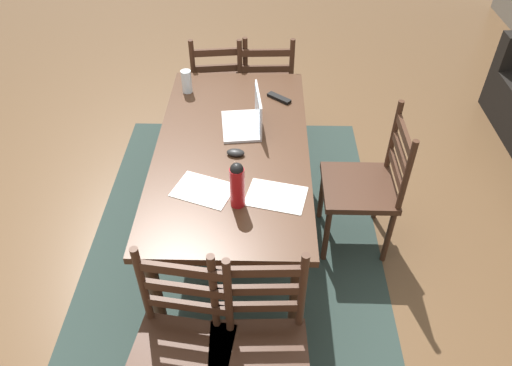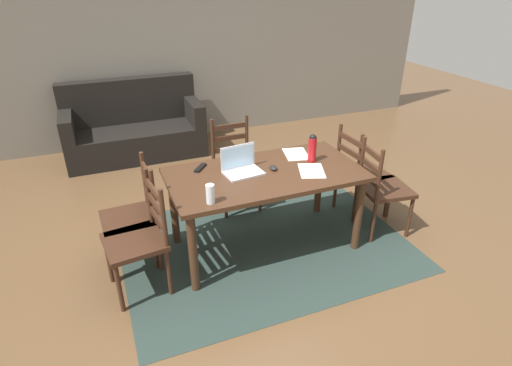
{
  "view_description": "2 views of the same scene",
  "coord_description": "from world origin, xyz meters",
  "px_view_note": "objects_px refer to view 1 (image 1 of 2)",
  "views": [
    {
      "loc": [
        2.21,
        0.19,
        2.44
      ],
      "look_at": [
        0.05,
        0.14,
        0.52
      ],
      "focal_mm": 33.93,
      "sensor_mm": 36.0,
      "label": 1
    },
    {
      "loc": [
        -1.27,
        -2.96,
        2.33
      ],
      "look_at": [
        -0.09,
        -0.0,
        0.67
      ],
      "focal_mm": 29.22,
      "sensor_mm": 36.0,
      "label": 2
    }
  ],
  "objects_px": {
    "laptop": "(249,119)",
    "tv_remote": "(279,98)",
    "chair_left_far": "(264,89)",
    "chair_right_near": "(181,354)",
    "computer_mouse": "(236,153)",
    "chair_left_near": "(220,88)",
    "drinking_glass": "(187,81)",
    "water_bottle": "(237,184)",
    "dining_table": "(233,158)",
    "chair_far_head": "(366,186)",
    "chair_right_far": "(259,356)"
  },
  "relations": [
    {
      "from": "drinking_glass",
      "to": "computer_mouse",
      "type": "relative_size",
      "value": 1.52
    },
    {
      "from": "chair_right_far",
      "to": "laptop",
      "type": "height_order",
      "value": "laptop"
    },
    {
      "from": "chair_left_far",
      "to": "chair_right_near",
      "type": "xyz_separation_m",
      "value": [
        2.25,
        -0.35,
        0.0
      ]
    },
    {
      "from": "water_bottle",
      "to": "drinking_glass",
      "type": "bearing_deg",
      "value": -160.03
    },
    {
      "from": "chair_left_far",
      "to": "dining_table",
      "type": "bearing_deg",
      "value": -8.93
    },
    {
      "from": "chair_right_far",
      "to": "tv_remote",
      "type": "xyz_separation_m",
      "value": [
        -1.63,
        0.1,
        0.31
      ]
    },
    {
      "from": "dining_table",
      "to": "laptop",
      "type": "bearing_deg",
      "value": 155.18
    },
    {
      "from": "dining_table",
      "to": "tv_remote",
      "type": "distance_m",
      "value": 0.58
    },
    {
      "from": "laptop",
      "to": "water_bottle",
      "type": "relative_size",
      "value": 1.33
    },
    {
      "from": "chair_left_near",
      "to": "laptop",
      "type": "bearing_deg",
      "value": 15.46
    },
    {
      "from": "chair_left_far",
      "to": "laptop",
      "type": "bearing_deg",
      "value": -5.39
    },
    {
      "from": "dining_table",
      "to": "chair_right_far",
      "type": "height_order",
      "value": "chair_right_far"
    },
    {
      "from": "chair_right_far",
      "to": "chair_right_near",
      "type": "bearing_deg",
      "value": -89.94
    },
    {
      "from": "water_bottle",
      "to": "chair_far_head",
      "type": "bearing_deg",
      "value": 122.51
    },
    {
      "from": "laptop",
      "to": "drinking_glass",
      "type": "relative_size",
      "value": 2.26
    },
    {
      "from": "dining_table",
      "to": "drinking_glass",
      "type": "distance_m",
      "value": 0.69
    },
    {
      "from": "chair_far_head",
      "to": "drinking_glass",
      "type": "xyz_separation_m",
      "value": [
        -0.59,
        -1.14,
        0.37
      ]
    },
    {
      "from": "chair_right_near",
      "to": "tv_remote",
      "type": "height_order",
      "value": "chair_right_near"
    },
    {
      "from": "chair_left_far",
      "to": "computer_mouse",
      "type": "height_order",
      "value": "chair_left_far"
    },
    {
      "from": "chair_right_far",
      "to": "chair_left_far",
      "type": "bearing_deg",
      "value": 179.91
    },
    {
      "from": "laptop",
      "to": "dining_table",
      "type": "bearing_deg",
      "value": -24.82
    },
    {
      "from": "drinking_glass",
      "to": "chair_right_far",
      "type": "bearing_deg",
      "value": 16.37
    },
    {
      "from": "computer_mouse",
      "to": "tv_remote",
      "type": "xyz_separation_m",
      "value": [
        -0.59,
        0.25,
        -0.01
      ]
    },
    {
      "from": "chair_left_far",
      "to": "drinking_glass",
      "type": "xyz_separation_m",
      "value": [
        0.54,
        -0.51,
        0.37
      ]
    },
    {
      "from": "chair_left_near",
      "to": "water_bottle",
      "type": "bearing_deg",
      "value": 8.06
    },
    {
      "from": "chair_left_far",
      "to": "drinking_glass",
      "type": "height_order",
      "value": "chair_left_far"
    },
    {
      "from": "chair_left_far",
      "to": "laptop",
      "type": "height_order",
      "value": "laptop"
    },
    {
      "from": "chair_left_far",
      "to": "laptop",
      "type": "relative_size",
      "value": 2.76
    },
    {
      "from": "laptop",
      "to": "tv_remote",
      "type": "bearing_deg",
      "value": 148.91
    },
    {
      "from": "laptop",
      "to": "computer_mouse",
      "type": "bearing_deg",
      "value": -12.91
    },
    {
      "from": "chair_left_far",
      "to": "chair_left_near",
      "type": "bearing_deg",
      "value": -90.04
    },
    {
      "from": "laptop",
      "to": "tv_remote",
      "type": "height_order",
      "value": "laptop"
    },
    {
      "from": "chair_left_near",
      "to": "chair_right_far",
      "type": "xyz_separation_m",
      "value": [
        2.25,
        0.34,
        0.0
      ]
    },
    {
      "from": "chair_right_near",
      "to": "laptop",
      "type": "distance_m",
      "value": 1.39
    },
    {
      "from": "computer_mouse",
      "to": "drinking_glass",
      "type": "bearing_deg",
      "value": -145.89
    },
    {
      "from": "drinking_glass",
      "to": "computer_mouse",
      "type": "height_order",
      "value": "drinking_glass"
    },
    {
      "from": "chair_left_near",
      "to": "chair_right_near",
      "type": "distance_m",
      "value": 2.25
    },
    {
      "from": "chair_right_near",
      "to": "computer_mouse",
      "type": "height_order",
      "value": "chair_right_near"
    },
    {
      "from": "chair_left_far",
      "to": "drinking_glass",
      "type": "distance_m",
      "value": 0.83
    },
    {
      "from": "chair_right_far",
      "to": "laptop",
      "type": "relative_size",
      "value": 2.76
    },
    {
      "from": "chair_left_far",
      "to": "computer_mouse",
      "type": "bearing_deg",
      "value": -7.14
    },
    {
      "from": "chair_far_head",
      "to": "tv_remote",
      "type": "relative_size",
      "value": 5.59
    },
    {
      "from": "computer_mouse",
      "to": "water_bottle",
      "type": "bearing_deg",
      "value": 10.9
    },
    {
      "from": "chair_left_near",
      "to": "tv_remote",
      "type": "bearing_deg",
      "value": 35.57
    },
    {
      "from": "chair_right_near",
      "to": "drinking_glass",
      "type": "distance_m",
      "value": 1.76
    },
    {
      "from": "chair_right_near",
      "to": "computer_mouse",
      "type": "bearing_deg",
      "value": 169.42
    },
    {
      "from": "chair_right_far",
      "to": "laptop",
      "type": "distance_m",
      "value": 1.37
    },
    {
      "from": "chair_left_near",
      "to": "drinking_glass",
      "type": "xyz_separation_m",
      "value": [
        0.54,
        -0.16,
        0.37
      ]
    },
    {
      "from": "dining_table",
      "to": "chair_right_near",
      "type": "relative_size",
      "value": 1.76
    },
    {
      "from": "tv_remote",
      "to": "chair_left_near",
      "type": "bearing_deg",
      "value": 75.23
    }
  ]
}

